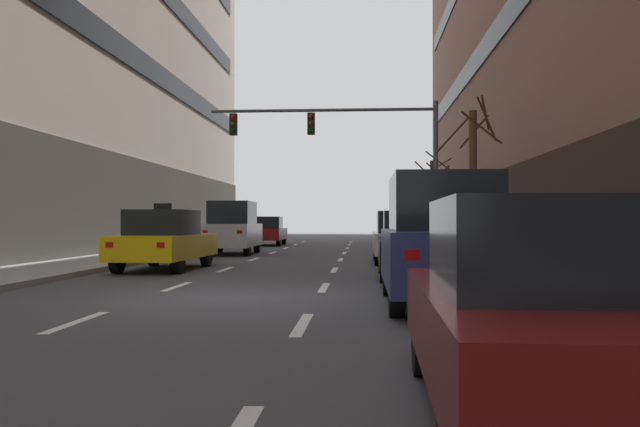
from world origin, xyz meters
TOP-DOWN VIEW (x-y plane):
  - ground_plane at (0.00, 0.00)m, footprint 120.00×120.00m
  - sidewalk_right at (6.36, 0.00)m, footprint 3.10×80.00m
  - lane_stripe_l1_s3 at (-1.60, -3.00)m, footprint 0.16×2.00m
  - lane_stripe_l1_s4 at (-1.60, 2.00)m, footprint 0.16×2.00m
  - lane_stripe_l1_s5 at (-1.60, 7.00)m, footprint 0.16×2.00m
  - lane_stripe_l1_s6 at (-1.60, 12.00)m, footprint 0.16×2.00m
  - lane_stripe_l1_s7 at (-1.60, 17.00)m, footprint 0.16×2.00m
  - lane_stripe_l1_s8 at (-1.60, 22.00)m, footprint 0.16×2.00m
  - lane_stripe_l1_s9 at (-1.60, 27.00)m, footprint 0.16×2.00m
  - lane_stripe_l1_s10 at (-1.60, 32.00)m, footprint 0.16×2.00m
  - lane_stripe_l2_s3 at (1.60, -3.00)m, footprint 0.16×2.00m
  - lane_stripe_l2_s4 at (1.60, 2.00)m, footprint 0.16×2.00m
  - lane_stripe_l2_s5 at (1.60, 7.00)m, footprint 0.16×2.00m
  - lane_stripe_l2_s6 at (1.60, 12.00)m, footprint 0.16×2.00m
  - lane_stripe_l2_s7 at (1.60, 17.00)m, footprint 0.16×2.00m
  - lane_stripe_l2_s8 at (1.60, 22.00)m, footprint 0.16×2.00m
  - lane_stripe_l2_s9 at (1.60, 27.00)m, footprint 0.16×2.00m
  - lane_stripe_l2_s10 at (1.60, 32.00)m, footprint 0.16×2.00m
  - taxi_driving_0 at (-3.36, 6.76)m, footprint 2.09×4.72m
  - car_driving_1 at (-3.12, 25.70)m, footprint 1.91×4.46m
  - car_driving_2 at (-3.13, 15.65)m, footprint 2.06×4.70m
  - car_parked_0 at (3.76, -7.25)m, footprint 1.85×4.28m
  - car_parked_1 at (3.76, -0.84)m, footprint 1.91×4.56m
  - car_parked_2 at (3.76, 4.42)m, footprint 1.93×4.48m
  - car_parked_3 at (3.76, 10.20)m, footprint 1.95×4.67m
  - traffic_signal_0 at (2.07, 13.18)m, footprint 8.79×0.35m
  - street_tree_0 at (6.06, 22.19)m, footprint 2.03×2.05m
  - street_tree_1 at (6.06, 9.81)m, footprint 2.08×2.09m
  - pedestrian_0 at (6.89, 15.60)m, footprint 0.36×0.45m
  - pedestrian_1 at (6.58, -1.87)m, footprint 0.39×0.41m

SIDE VIEW (x-z plane):
  - ground_plane at x=0.00m, z-range 0.00..0.00m
  - lane_stripe_l1_s3 at x=-1.60m, z-range 0.00..0.01m
  - lane_stripe_l1_s4 at x=-1.60m, z-range 0.00..0.01m
  - lane_stripe_l1_s5 at x=-1.60m, z-range 0.00..0.01m
  - lane_stripe_l1_s6 at x=-1.60m, z-range 0.00..0.01m
  - lane_stripe_l1_s7 at x=-1.60m, z-range 0.00..0.01m
  - lane_stripe_l1_s8 at x=-1.60m, z-range 0.00..0.01m
  - lane_stripe_l1_s9 at x=-1.60m, z-range 0.00..0.01m
  - lane_stripe_l1_s10 at x=-1.60m, z-range 0.00..0.01m
  - lane_stripe_l2_s3 at x=1.60m, z-range 0.00..0.01m
  - lane_stripe_l2_s4 at x=1.60m, z-range 0.00..0.01m
  - lane_stripe_l2_s5 at x=1.60m, z-range 0.00..0.01m
  - lane_stripe_l2_s6 at x=1.60m, z-range 0.00..0.01m
  - lane_stripe_l2_s7 at x=1.60m, z-range 0.00..0.01m
  - lane_stripe_l2_s8 at x=1.60m, z-range 0.00..0.01m
  - lane_stripe_l2_s9 at x=1.60m, z-range 0.00..0.01m
  - lane_stripe_l2_s10 at x=1.60m, z-range 0.00..0.01m
  - sidewalk_right at x=6.36m, z-range 0.00..0.14m
  - car_parked_0 at x=3.76m, z-range -0.01..1.58m
  - car_driving_1 at x=-3.12m, z-range -0.01..1.65m
  - car_parked_2 at x=3.76m, z-range -0.01..1.66m
  - car_parked_3 at x=3.76m, z-range -0.01..1.73m
  - taxi_driving_0 at x=-3.36m, z-range -0.11..1.83m
  - pedestrian_1 at x=6.58m, z-range 0.25..1.76m
  - car_parked_1 at x=3.76m, z-range -0.01..2.20m
  - pedestrian_0 at x=6.89m, z-range 0.27..1.94m
  - car_driving_2 at x=-3.13m, z-range -0.01..2.25m
  - street_tree_0 at x=6.06m, z-range 0.08..4.91m
  - street_tree_1 at x=6.06m, z-range 0.14..5.50m
  - traffic_signal_0 at x=2.07m, z-range 1.51..7.39m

